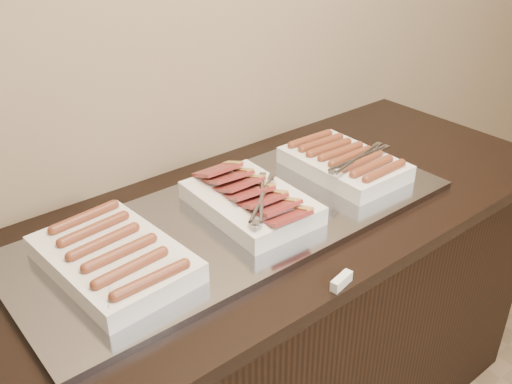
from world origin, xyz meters
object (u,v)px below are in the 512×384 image
Objects in this scene: dish_left at (114,257)px; dish_right at (345,162)px; counter at (246,343)px; dish_center at (251,201)px; warming_tray at (238,219)px.

dish_right is (0.76, -0.00, 0.00)m from dish_left.
dish_center reaches higher than counter.
counter is 5.45× the size of dish_center.
counter is at bearing 171.01° from dish_center.
warming_tray reaches higher than counter.
dish_center is at bearing -178.91° from dish_right.
dish_center is (0.04, -0.00, 0.04)m from warming_tray.
dish_left is at bearing -180.00° from counter.
warming_tray is (-0.02, 0.00, 0.46)m from counter.
counter is 0.50m from dish_center.
counter is 5.78× the size of dish_right.
warming_tray is at bearing 176.42° from dish_center.
dish_right reaches higher than counter.
dish_center is (0.40, -0.00, 0.00)m from dish_left.
dish_right reaches higher than warming_tray.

